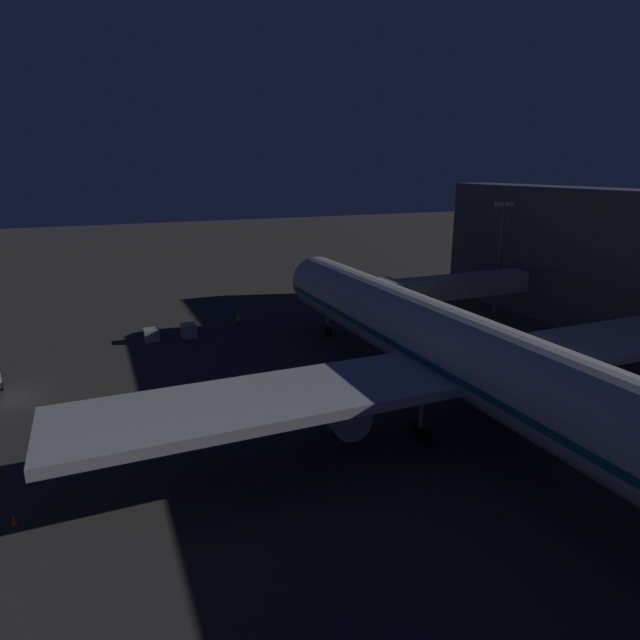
# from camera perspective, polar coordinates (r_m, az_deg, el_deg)

# --- Properties ---
(ground_plane) EXTENTS (320.00, 320.00, 0.00)m
(ground_plane) POSITION_cam_1_polar(r_m,az_deg,el_deg) (51.77, 7.50, -6.19)
(ground_plane) COLOR #383533
(airliner_at_gate) EXTENTS (58.10, 68.02, 19.98)m
(airliner_at_gate) POSITION_cam_1_polar(r_m,az_deg,el_deg) (40.38, 16.67, -4.42)
(airliner_at_gate) COLOR silver
(airliner_at_gate) RESTS_ON ground_plane
(jet_bridge) EXTENTS (21.23, 3.40, 7.45)m
(jet_bridge) POSITION_cam_1_polar(r_m,az_deg,el_deg) (63.33, 12.49, 3.29)
(jet_bridge) COLOR #9E9E99
(jet_bridge) RESTS_ON ground_plane
(apron_floodlight_mast) EXTENTS (2.90, 0.50, 15.01)m
(apron_floodlight_mast) POSITION_cam_1_polar(r_m,az_deg,el_deg) (76.26, 18.62, 7.23)
(apron_floodlight_mast) COLOR #59595E
(apron_floodlight_mast) RESTS_ON ground_plane
(baggage_container_near_belt) EXTENTS (1.65, 1.68, 1.45)m
(baggage_container_near_belt) POSITION_cam_1_polar(r_m,az_deg,el_deg) (64.85, -17.46, -1.53)
(baggage_container_near_belt) COLOR #B7BABF
(baggage_container_near_belt) RESTS_ON ground_plane
(baggage_container_mid_row) EXTENTS (1.69, 1.60, 1.68)m
(baggage_container_mid_row) POSITION_cam_1_polar(r_m,az_deg,el_deg) (64.97, -13.76, -1.10)
(baggage_container_mid_row) COLOR #B7BABF
(baggage_container_mid_row) RESTS_ON ground_plane
(ground_crew_marshaller_fwd) EXTENTS (0.40, 0.40, 1.75)m
(ground_crew_marshaller_fwd) POSITION_cam_1_polar(r_m,az_deg,el_deg) (68.02, -8.70, 0.06)
(ground_crew_marshaller_fwd) COLOR black
(ground_crew_marshaller_fwd) RESTS_ON ground_plane
(traffic_cone_nose_port) EXTENTS (0.36, 0.36, 0.55)m
(traffic_cone_nose_port) POSITION_cam_1_polar(r_m,az_deg,el_deg) (69.50, 0.69, 0.00)
(traffic_cone_nose_port) COLOR orange
(traffic_cone_nose_port) RESTS_ON ground_plane
(traffic_cone_nose_starboard) EXTENTS (0.36, 0.36, 0.55)m
(traffic_cone_nose_starboard) POSITION_cam_1_polar(r_m,az_deg,el_deg) (67.91, -2.70, -0.40)
(traffic_cone_nose_starboard) COLOR orange
(traffic_cone_nose_starboard) RESTS_ON ground_plane
(traffic_cone_wingtip_svc_side) EXTENTS (0.36, 0.36, 0.55)m
(traffic_cone_wingtip_svc_side) POSITION_cam_1_polar(r_m,az_deg,el_deg) (36.60, -29.76, -17.93)
(traffic_cone_wingtip_svc_side) COLOR orange
(traffic_cone_wingtip_svc_side) RESTS_ON ground_plane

